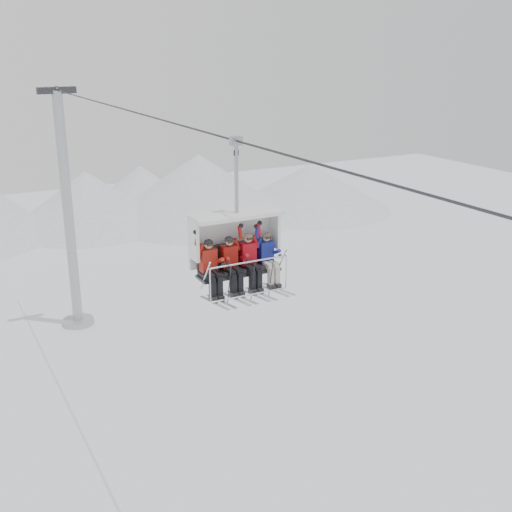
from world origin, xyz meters
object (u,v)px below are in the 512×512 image
lift_tower_right (70,229)px  chairlift_carrier (235,241)px  skier_far_left (210,266)px  skier_far_right (268,257)px  skier_center_right (250,259)px  skier_center_left (231,262)px

lift_tower_right → chairlift_carrier: bearing=-90.0°
lift_tower_right → chairlift_carrier: 21.40m
skier_far_left → chairlift_carrier: bearing=19.5°
lift_tower_right → skier_far_right: (0.82, -21.14, 4.40)m
skier_far_left → skier_center_right: size_ratio=1.00×
chairlift_carrier → skier_far_right: bearing=-20.8°
skier_center_right → skier_far_right: size_ratio=1.00×
skier_far_left → skier_far_right: (1.68, -0.01, -0.03)m
lift_tower_right → chairlift_carrier: lift_tower_right is taller
skier_far_right → skier_center_left: bearing=179.6°
chairlift_carrier → skier_far_left: size_ratio=2.36×
chairlift_carrier → skier_far_right: (0.82, -0.31, -0.49)m
skier_far_left → skier_far_right: skier_far_left is taller
lift_tower_right → skier_far_left: 21.61m
skier_center_left → skier_far_right: skier_center_left is taller
chairlift_carrier → skier_far_left: bearing=-160.5°
skier_center_left → skier_center_right: (0.55, 0.00, 0.00)m
chairlift_carrier → skier_center_left: 0.62m
lift_tower_right → skier_far_right: size_ratio=7.99×
skier_center_left → skier_center_right: bearing=0.0°
chairlift_carrier → skier_far_right: 1.01m
skier_center_right → skier_far_right: bearing=-0.8°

